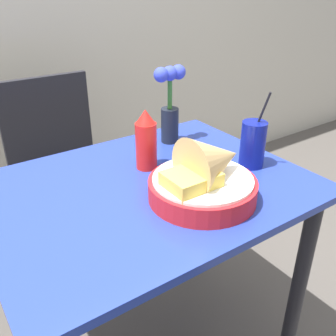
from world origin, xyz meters
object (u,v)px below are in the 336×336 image
at_px(chair_far_window, 59,161).
at_px(flower_vase, 170,103).
at_px(food_basket, 207,176).
at_px(drink_cup, 253,146).
at_px(ketchup_bottle, 146,140).

relative_size(chair_far_window, flower_vase, 3.30).
bearing_deg(food_basket, chair_far_window, 98.57).
distance_m(food_basket, flower_vase, 0.41).
xyz_separation_m(food_basket, drink_cup, (0.24, 0.07, 0.00)).
xyz_separation_m(chair_far_window, flower_vase, (0.27, -0.49, 0.35)).
height_order(chair_far_window, drink_cup, drink_cup).
xyz_separation_m(ketchup_bottle, flower_vase, (0.18, 0.13, 0.05)).
bearing_deg(flower_vase, drink_cup, -71.60).
bearing_deg(flower_vase, ketchup_bottle, -144.02).
bearing_deg(ketchup_bottle, food_basket, -81.10).
relative_size(food_basket, ketchup_bottle, 1.53).
xyz_separation_m(chair_far_window, ketchup_bottle, (0.09, -0.62, 0.30)).
xyz_separation_m(ketchup_bottle, drink_cup, (0.28, -0.18, -0.02)).
height_order(chair_far_window, ketchup_bottle, ketchup_bottle).
xyz_separation_m(food_basket, ketchup_bottle, (-0.04, 0.24, 0.03)).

